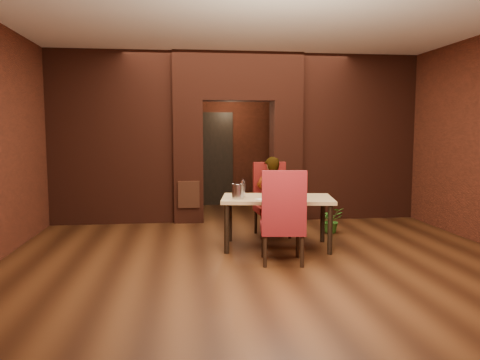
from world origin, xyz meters
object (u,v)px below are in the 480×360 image
Objects in this scene: person_seated at (271,197)px; chair_near at (282,216)px; water_bottle at (243,188)px; wine_glass_b at (276,189)px; wine_glass_c at (299,191)px; potted_plant at (331,220)px; dining_table at (277,222)px; chair_far at (273,200)px; wine_bucket at (238,191)px; wine_glass_a at (268,190)px.

chair_near is at bearing 79.59° from person_seated.
water_bottle is (-0.41, 0.86, 0.27)m from chair_near.
wine_glass_b is 1.22× the size of wine_glass_c.
person_seated reaches higher than potted_plant.
potted_plant is at bearing 47.61° from dining_table.
dining_table is 0.81m from chair_far.
chair_near is at bearing -118.72° from wine_glass_c.
chair_far is at bearing 51.60° from wine_bucket.
chair_near is 5.42× the size of wine_glass_b.
wine_bucket is at bearing -150.30° from potted_plant.
water_bottle is at bearing 177.66° from wine_glass_b.
wine_glass_c is 0.72× the size of water_bottle.
water_bottle is (-0.54, -0.64, 0.23)m from person_seated.
chair_far is 1.57m from chair_near.
water_bottle is at bearing 172.40° from wine_glass_c.
wine_glass_c is at bearing -7.60° from water_bottle.
wine_glass_b reaches higher than wine_glass_c.
wine_bucket is 2.08m from potted_plant.
dining_table is 0.72m from water_bottle.
wine_bucket is (-0.51, 0.70, 0.24)m from chair_near.
person_seated is (0.13, 1.50, 0.04)m from chair_near.
chair_far is at bearing -173.09° from potted_plant.
potted_plant is at bearing 36.43° from wine_glass_b.
wine_glass_a is at bearing 70.36° from person_seated.
person_seated is at bearing -130.01° from chair_far.
wine_glass_c is (0.24, -0.80, 0.25)m from chair_far.
chair_near is 2.11m from potted_plant.
dining_table is at bearing -89.68° from chair_near.
wine_glass_b is 0.53× the size of potted_plant.
wine_glass_b is at bearing -143.57° from potted_plant.
chair_near is 0.88m from wine_glass_b.
wine_glass_c reaches higher than dining_table.
wine_glass_a is at bearing -0.21° from water_bottle.
potted_plant is (1.04, 0.13, -0.39)m from chair_far.
water_bottle is at bearing 58.44° from wine_bucket.
wine_glass_a is 0.38m from water_bottle.
wine_glass_c is at bearing 3.01° from dining_table.
water_bottle is (-0.82, 0.11, 0.04)m from wine_glass_c.
wine_glass_b is 0.48m from water_bottle.
dining_table is 1.44m from potted_plant.
chair_near is 0.89m from wine_glass_c.
wine_glass_c is 0.92m from wine_bucket.
chair_near reaches higher than wine_glass_c.
dining_table is 0.83m from chair_near.
person_seated is 6.24× the size of wine_bucket.
chair_far is 2.79× the size of potted_plant.
potted_plant is at bearing 26.84° from water_bottle.
dining_table is at bearing 8.13° from wine_bucket.
dining_table is at bearing -31.24° from wine_glass_a.
chair_near is 0.90m from wine_bucket.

